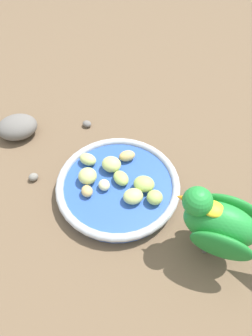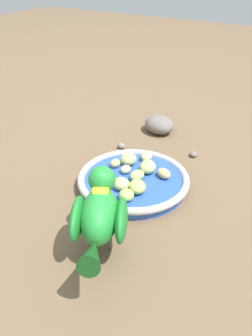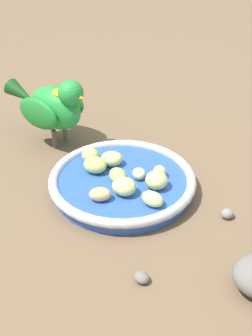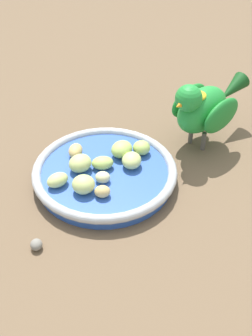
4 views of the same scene
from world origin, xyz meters
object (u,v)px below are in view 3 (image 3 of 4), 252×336
(apple_piece_3, at_px, (112,159))
(apple_piece_8, at_px, (124,186))
(pebble_0, at_px, (227,214))
(apple_piece_1, at_px, (100,194))
(apple_piece_0, at_px, (95,165))
(apple_piece_7, at_px, (152,199))
(apple_piece_5, at_px, (90,155))
(apple_piece_9, at_px, (139,174))
(pebble_1, at_px, (141,277))
(parrot, at_px, (53,105))
(apple_piece_2, at_px, (118,175))
(apple_piece_4, at_px, (156,180))
(feeding_bowl, at_px, (122,182))
(apple_piece_6, at_px, (160,172))

(apple_piece_3, xyz_separation_m, apple_piece_8, (0.02, 0.08, 0.00))
(pebble_0, bearing_deg, apple_piece_1, -30.18)
(apple_piece_0, height_order, apple_piece_7, apple_piece_0)
(apple_piece_0, relative_size, apple_piece_5, 1.34)
(apple_piece_8, distance_m, apple_piece_9, 0.05)
(apple_piece_1, xyz_separation_m, pebble_1, (0.01, 0.15, -0.03))
(apple_piece_5, relative_size, parrot, 0.16)
(apple_piece_1, bearing_deg, parrot, -91.35)
(apple_piece_5, relative_size, apple_piece_7, 0.83)
(apple_piece_2, relative_size, apple_piece_5, 1.21)
(apple_piece_2, bearing_deg, apple_piece_4, 137.16)
(apple_piece_1, height_order, apple_piece_9, apple_piece_1)
(apple_piece_4, bearing_deg, apple_piece_7, 52.68)
(pebble_0, bearing_deg, apple_piece_5, -56.03)
(apple_piece_3, height_order, pebble_0, apple_piece_3)
(apple_piece_0, bearing_deg, apple_piece_2, 119.60)
(apple_piece_8, bearing_deg, apple_piece_4, 172.29)
(feeding_bowl, relative_size, apple_piece_6, 9.72)
(apple_piece_4, relative_size, apple_piece_8, 0.93)
(apple_piece_1, relative_size, apple_piece_6, 1.36)
(apple_piece_2, relative_size, apple_piece_3, 0.97)
(apple_piece_3, bearing_deg, apple_piece_2, 77.39)
(apple_piece_8, bearing_deg, apple_piece_2, -99.26)
(apple_piece_4, bearing_deg, apple_piece_0, -50.18)
(apple_piece_6, height_order, apple_piece_9, same)
(apple_piece_0, height_order, pebble_1, apple_piece_0)
(apple_piece_7, distance_m, apple_piece_8, 0.05)
(apple_piece_0, distance_m, pebble_1, 0.23)
(apple_piece_6, distance_m, apple_piece_7, 0.08)
(apple_piece_8, distance_m, pebble_1, 0.16)
(apple_piece_3, relative_size, pebble_0, 1.91)
(apple_piece_1, xyz_separation_m, apple_piece_2, (-0.05, -0.04, -0.00))
(feeding_bowl, xyz_separation_m, apple_piece_4, (-0.04, 0.04, 0.02))
(apple_piece_5, height_order, parrot, parrot)
(parrot, bearing_deg, apple_piece_2, -16.09)
(apple_piece_5, height_order, pebble_1, apple_piece_5)
(apple_piece_3, relative_size, parrot, 0.20)
(apple_piece_8, bearing_deg, feeding_bowl, -111.20)
(apple_piece_6, bearing_deg, apple_piece_4, 51.43)
(apple_piece_6, relative_size, apple_piece_9, 1.02)
(apple_piece_8, height_order, apple_piece_9, apple_piece_8)
(apple_piece_1, xyz_separation_m, apple_piece_6, (-0.11, -0.02, -0.00))
(apple_piece_2, xyz_separation_m, apple_piece_7, (-0.02, 0.08, 0.00))
(feeding_bowl, height_order, parrot, parrot)
(apple_piece_6, xyz_separation_m, apple_piece_7, (0.05, 0.06, 0.00))
(apple_piece_3, xyz_separation_m, apple_piece_7, (-0.01, 0.13, -0.00))
(apple_piece_2, distance_m, pebble_1, 0.20)
(apple_piece_5, relative_size, apple_piece_6, 1.21)
(pebble_0, bearing_deg, parrot, -63.78)
(apple_piece_1, xyz_separation_m, apple_piece_7, (-0.06, 0.04, 0.00))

